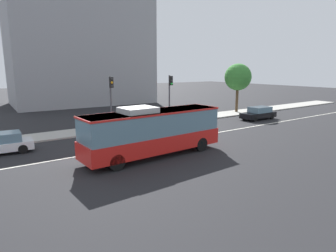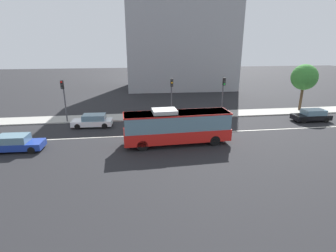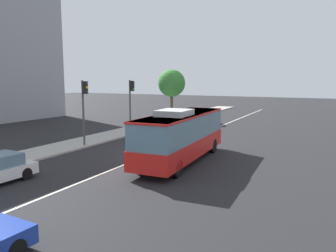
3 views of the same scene
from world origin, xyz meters
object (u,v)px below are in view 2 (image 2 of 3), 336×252
Objects in this scene: sedan_black at (312,115)px; traffic_light_far_corner at (172,91)px; transit_bus at (177,126)px; street_tree_kerbside_left at (304,77)px; traffic_light_near_corner at (223,90)px; sedan_blue at (16,143)px; traffic_light_mid_block at (64,94)px; sedan_white at (93,121)px.

traffic_light_far_corner is (-17.07, 3.24, 2.84)m from sedan_black.
transit_bus is 2.24× the size of sedan_black.
sedan_black is at bearing -109.12° from street_tree_kerbside_left.
traffic_light_near_corner is 1.00× the size of traffic_light_far_corner.
sedan_black is 0.87× the size of traffic_light_near_corner.
sedan_blue is 0.70× the size of street_tree_kerbside_left.
traffic_light_far_corner is 0.80× the size of street_tree_kerbside_left.
street_tree_kerbside_left reaches higher than traffic_light_mid_block.
traffic_light_mid_block is (-12.05, 8.67, 1.75)m from transit_bus.
sedan_black is at bearing 11.03° from sedan_blue.
traffic_light_far_corner is at bearing 94.81° from traffic_light_mid_block.
traffic_light_near_corner is at bearing 92.18° from traffic_light_far_corner.
sedan_black is at bearing 13.94° from transit_bus.
traffic_light_near_corner is 19.50m from traffic_light_mid_block.
traffic_light_mid_block is at bearing -176.94° from street_tree_kerbside_left.
traffic_light_mid_block is at bearing 141.53° from transit_bus.
sedan_white is 28.79m from street_tree_kerbside_left.
sedan_blue is at bearing -163.57° from street_tree_kerbside_left.
traffic_light_far_corner is (15.31, 8.28, 2.84)m from sedan_blue.
traffic_light_near_corner is (-10.41, 3.30, 2.84)m from sedan_black.
street_tree_kerbside_left is at bearing 99.51° from traffic_light_near_corner.
transit_bus is 2.21× the size of sedan_blue.
sedan_blue is at bearing -67.74° from traffic_light_near_corner.
traffic_light_far_corner is (9.45, 1.99, 2.84)m from sedan_white.
traffic_light_mid_block is 0.80× the size of street_tree_kerbside_left.
traffic_light_near_corner is 6.66m from traffic_light_far_corner.
transit_bus is at bearing 17.21° from sedan_black.
transit_bus is 14.56m from sedan_blue.
traffic_light_near_corner is 0.80× the size of street_tree_kerbside_left.
traffic_light_near_corner is at bearing 95.11° from traffic_light_mid_block.
traffic_light_near_corner and traffic_light_far_corner have the same top height.
sedan_white is at bearing 63.71° from traffic_light_mid_block.
sedan_white is at bearing -172.40° from street_tree_kerbside_left.
transit_bus is 10.94m from sedan_white.
sedan_black is 0.69× the size of street_tree_kerbside_left.
transit_bus is at bearing 145.50° from sedan_white.
transit_bus is at bearing -39.28° from traffic_light_near_corner.
traffic_light_far_corner is at bearing 82.01° from transit_bus.
sedan_black is at bearing 88.85° from traffic_light_mid_block.
traffic_light_mid_block is 12.84m from traffic_light_far_corner.
sedan_white is 1.01× the size of sedan_black.
traffic_light_near_corner is 1.00× the size of traffic_light_mid_block.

